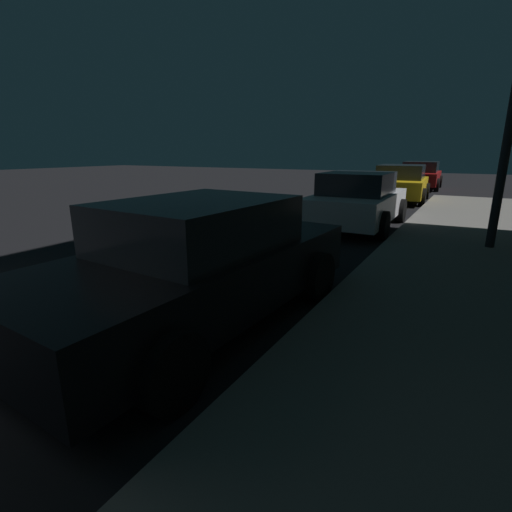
{
  "coord_description": "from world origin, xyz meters",
  "views": [
    {
      "loc": [
        5.47,
        0.08,
        1.94
      ],
      "look_at": [
        4.13,
        2.41,
        1.19
      ],
      "focal_mm": 26.48,
      "sensor_mm": 36.0,
      "label": 1
    }
  ],
  "objects_px": {
    "car_black": "(200,263)",
    "car_red": "(420,175)",
    "car_white": "(357,200)",
    "car_yellow_cab": "(400,183)"
  },
  "relations": [
    {
      "from": "car_black",
      "to": "car_white",
      "type": "relative_size",
      "value": 1.07
    },
    {
      "from": "car_black",
      "to": "car_yellow_cab",
      "type": "distance_m",
      "value": 12.96
    },
    {
      "from": "car_white",
      "to": "car_red",
      "type": "distance_m",
      "value": 12.4
    },
    {
      "from": "car_black",
      "to": "car_red",
      "type": "relative_size",
      "value": 1.04
    },
    {
      "from": "car_yellow_cab",
      "to": "car_red",
      "type": "xyz_separation_m",
      "value": [
        0.0,
        6.09,
        0.0
      ]
    },
    {
      "from": "car_red",
      "to": "car_white",
      "type": "bearing_deg",
      "value": -90.0
    },
    {
      "from": "car_black",
      "to": "car_red",
      "type": "height_order",
      "value": "same"
    },
    {
      "from": "car_white",
      "to": "car_yellow_cab",
      "type": "height_order",
      "value": "same"
    },
    {
      "from": "car_white",
      "to": "car_yellow_cab",
      "type": "xyz_separation_m",
      "value": [
        -0.0,
        6.31,
        0.01
      ]
    },
    {
      "from": "car_black",
      "to": "car_yellow_cab",
      "type": "xyz_separation_m",
      "value": [
        -0.0,
        12.96,
        0.01
      ]
    }
  ]
}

